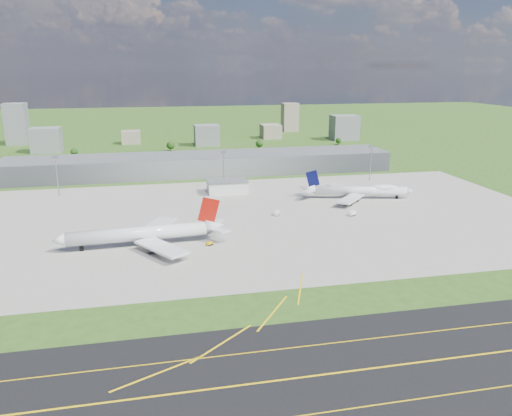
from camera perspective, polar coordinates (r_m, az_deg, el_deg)
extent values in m
plane|color=#2C4D18|center=(384.85, -5.91, 3.47)|extent=(1400.00, 1400.00, 0.00)
cube|color=black|center=(145.77, 5.69, -18.67)|extent=(1400.00, 60.00, 0.06)
cube|color=gray|center=(280.70, -1.48, -1.16)|extent=(360.00, 190.00, 0.08)
cube|color=slate|center=(397.95, -6.17, 4.98)|extent=(300.00, 42.00, 15.00)
cube|color=silver|center=(336.79, -3.33, 2.43)|extent=(26.00, 16.00, 8.00)
cylinder|color=gray|center=(351.68, -21.78, 3.31)|extent=(0.70, 0.70, 25.00)
cube|color=gray|center=(349.35, -22.00, 5.35)|extent=(3.50, 2.00, 1.20)
cylinder|color=gray|center=(349.43, -3.72, 4.35)|extent=(0.70, 0.70, 25.00)
cube|color=gray|center=(347.09, -3.76, 6.42)|extent=(3.50, 2.00, 1.20)
cylinder|color=gray|center=(380.43, 12.97, 4.93)|extent=(0.70, 0.70, 25.00)
cube|color=gray|center=(378.28, 13.09, 6.83)|extent=(3.50, 2.00, 1.20)
cylinder|color=silver|center=(242.45, -13.34, -2.88)|extent=(65.17, 10.57, 6.71)
cone|color=silver|center=(244.31, -21.63, -3.46)|extent=(5.98, 7.03, 6.71)
cone|color=silver|center=(245.68, -4.73, -2.02)|extent=(9.33, 7.23, 6.71)
cube|color=#931808|center=(243.08, -13.84, -3.39)|extent=(53.28, 5.92, 1.45)
cube|color=silver|center=(228.45, -10.76, -4.44)|extent=(24.42, 29.82, 1.01)
cube|color=silver|center=(258.58, -11.36, -2.04)|extent=(22.02, 30.52, 1.01)
cube|color=#9C1008|center=(242.86, -5.43, -0.27)|extent=(11.16, 1.22, 13.52)
cylinder|color=#38383D|center=(232.97, -11.49, -4.63)|extent=(6.36, 3.94, 3.58)
cylinder|color=#38383D|center=(255.12, -11.87, -2.82)|extent=(6.36, 3.94, 3.58)
cube|color=black|center=(239.48, -11.61, -4.22)|extent=(1.87, 1.45, 2.80)
cube|color=black|center=(248.96, -11.78, -3.44)|extent=(1.87, 1.45, 2.80)
cube|color=black|center=(244.85, -19.30, -4.36)|extent=(1.87, 1.45, 2.80)
cylinder|color=silver|center=(327.84, 11.82, 1.95)|extent=(58.39, 19.34, 5.86)
cone|color=silver|center=(334.92, 17.16, 1.87)|extent=(5.96, 6.80, 5.86)
cone|color=silver|center=(323.42, 6.04, 2.15)|extent=(8.72, 7.46, 5.86)
cube|color=navy|center=(328.61, 12.13, 1.64)|extent=(47.32, 13.52, 1.23)
ellipsoid|color=silver|center=(330.48, 14.44, 2.21)|extent=(19.61, 10.07, 5.28)
cube|color=silver|center=(340.63, 9.99, 2.28)|extent=(15.67, 27.72, 0.85)
cube|color=silver|center=(313.12, 10.72, 1.03)|extent=(24.33, 25.01, 0.85)
cube|color=#080A3C|center=(322.05, 6.50, 3.34)|extent=(9.27, 2.65, 11.43)
cylinder|color=#38383D|center=(335.99, 10.72, 1.74)|extent=(5.76, 4.15, 3.03)
cylinder|color=#38383D|center=(344.25, 9.58, 2.13)|extent=(5.76, 4.15, 3.03)
cylinder|color=#38383D|center=(319.73, 11.18, 0.98)|extent=(5.76, 4.15, 3.03)
cylinder|color=#38383D|center=(309.84, 10.46, 0.54)|extent=(5.76, 4.15, 3.03)
cube|color=black|center=(331.92, 10.69, 1.47)|extent=(1.74, 1.46, 2.36)
cube|color=black|center=(323.79, 10.92, 1.09)|extent=(1.74, 1.46, 2.36)
cube|color=black|center=(333.81, 15.78, 1.22)|extent=(1.74, 1.46, 2.36)
cube|color=#C9A10B|center=(239.32, -5.32, -4.04)|extent=(3.82, 3.19, 1.33)
cube|color=black|center=(239.55, -5.32, -4.19)|extent=(3.41, 3.05, 0.70)
cube|color=white|center=(285.64, 2.41, -0.56)|extent=(4.04, 5.40, 2.18)
cube|color=black|center=(285.96, 2.41, -0.77)|extent=(3.83, 4.77, 0.70)
cube|color=white|center=(289.88, 10.93, -0.59)|extent=(5.45, 4.64, 2.21)
cube|color=black|center=(290.19, 10.92, -0.80)|extent=(4.88, 4.34, 0.70)
cube|color=slate|center=(538.48, -22.83, 7.19)|extent=(28.00, 22.00, 24.00)
cube|color=gray|center=(569.44, -14.08, 7.86)|extent=(20.00, 18.00, 14.00)
cube|color=slate|center=(541.84, -5.65, 8.29)|extent=(26.00, 20.00, 22.00)
cube|color=gray|center=(594.98, 1.69, 8.75)|extent=(22.00, 24.00, 16.00)
cube|color=slate|center=(589.96, 10.06, 9.04)|extent=(30.00, 22.00, 28.00)
cube|color=slate|center=(604.06, -25.68, 8.65)|extent=(22.00, 20.00, 44.00)
cube|color=gray|center=(661.59, 3.89, 10.32)|extent=(20.00, 18.00, 36.00)
cylinder|color=#382314|center=(500.87, -20.04, 5.67)|extent=(0.70, 0.70, 3.00)
sphere|color=black|center=(500.34, -20.08, 6.05)|extent=(6.75, 6.75, 6.75)
cylinder|color=#382314|center=(510.71, -9.73, 6.63)|extent=(0.70, 0.70, 3.60)
sphere|color=black|center=(510.09, -9.76, 7.07)|extent=(8.10, 8.10, 8.10)
cylinder|color=#382314|center=(516.86, 0.37, 6.95)|extent=(0.70, 0.70, 3.40)
sphere|color=black|center=(516.27, 0.37, 7.37)|extent=(7.65, 7.65, 7.65)
cylinder|color=#382314|center=(552.07, 9.39, 7.29)|extent=(0.70, 0.70, 2.80)
sphere|color=black|center=(551.61, 9.41, 7.61)|extent=(6.30, 6.30, 6.30)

